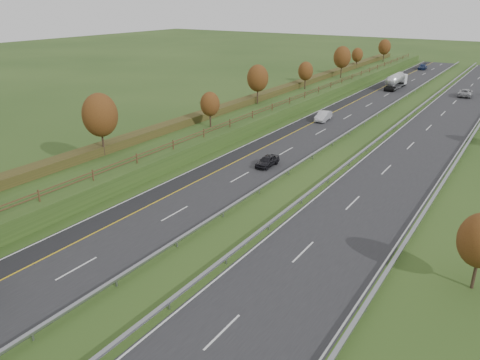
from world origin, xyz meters
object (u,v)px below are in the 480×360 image
(road_tanker, at_px, (396,80))
(car_dark_near, at_px, (267,161))
(car_silver_mid, at_px, (323,116))
(car_small_far, at_px, (423,67))
(car_oncoming, at_px, (465,93))

(road_tanker, height_order, car_dark_near, road_tanker)
(car_silver_mid, height_order, car_small_far, car_silver_mid)
(road_tanker, bearing_deg, car_silver_mid, -92.94)
(road_tanker, bearing_deg, car_oncoming, -6.54)
(car_dark_near, xyz_separation_m, car_small_far, (-3.36, 100.14, 0.07))
(road_tanker, xyz_separation_m, car_dark_near, (1.48, -64.23, -1.13))
(car_silver_mid, relative_size, car_small_far, 0.94)
(road_tanker, relative_size, car_oncoming, 1.92)
(road_tanker, relative_size, car_dark_near, 2.76)
(car_silver_mid, xyz_separation_m, car_oncoming, (17.40, 36.56, -0.01))
(car_dark_near, bearing_deg, car_silver_mid, 98.36)
(car_dark_near, xyz_separation_m, car_silver_mid, (-3.45, 25.90, 0.12))
(car_dark_near, bearing_deg, car_small_far, 92.70)
(car_small_far, bearing_deg, car_dark_near, -93.10)
(road_tanker, bearing_deg, car_small_far, 92.99)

